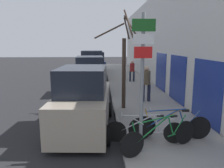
% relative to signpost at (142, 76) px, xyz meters
% --- Properties ---
extents(ground_plane, '(80.00, 80.00, 0.00)m').
position_rel_signpost_xyz_m(ground_plane, '(-1.47, 7.58, -2.20)').
color(ground_plane, black).
extents(sidewalk_curb, '(3.20, 32.00, 0.15)m').
position_rel_signpost_xyz_m(sidewalk_curb, '(1.13, 10.38, -2.13)').
color(sidewalk_curb, gray).
rests_on(sidewalk_curb, ground).
extents(building_facade, '(0.23, 32.00, 6.50)m').
position_rel_signpost_xyz_m(building_facade, '(2.88, 10.28, 1.02)').
color(building_facade, silver).
rests_on(building_facade, ground).
extents(signpost, '(0.58, 0.11, 3.59)m').
position_rel_signpost_xyz_m(signpost, '(0.00, 0.00, 0.00)').
color(signpost, gray).
rests_on(signpost, sidewalk_curb).
extents(bicycle_0, '(2.26, 1.00, 0.95)m').
position_rel_signpost_xyz_m(bicycle_0, '(0.54, 0.04, -1.65)').
color(bicycle_0, black).
rests_on(bicycle_0, sidewalk_curb).
extents(bicycle_1, '(2.31, 0.44, 0.87)m').
position_rel_signpost_xyz_m(bicycle_1, '(0.22, 0.54, -1.68)').
color(bicycle_1, black).
rests_on(bicycle_1, sidewalk_curb).
extents(bicycle_2, '(2.50, 0.44, 0.97)m').
position_rel_signpost_xyz_m(bicycle_2, '(1.01, 0.70, -1.64)').
color(bicycle_2, black).
rests_on(bicycle_2, sidewalk_curb).
extents(bicycle_3, '(2.25, 0.45, 0.90)m').
position_rel_signpost_xyz_m(bicycle_3, '(1.10, 0.86, -1.67)').
color(bicycle_3, black).
rests_on(bicycle_3, sidewalk_curb).
extents(parked_car_0, '(2.12, 4.37, 2.23)m').
position_rel_signpost_xyz_m(parked_car_0, '(-1.65, 2.08, -1.20)').
color(parked_car_0, gray).
rests_on(parked_car_0, ground).
extents(parked_car_1, '(2.09, 4.22, 2.29)m').
position_rel_signpost_xyz_m(parked_car_1, '(-1.71, 7.81, -1.16)').
color(parked_car_1, '#B2B7BC').
rests_on(parked_car_1, ground).
extents(parked_car_2, '(2.11, 4.38, 2.48)m').
position_rel_signpost_xyz_m(parked_car_2, '(-1.77, 13.05, -1.08)').
color(parked_car_2, '#51565B').
rests_on(parked_car_2, ground).
extents(parked_car_3, '(2.16, 4.45, 2.20)m').
position_rel_signpost_xyz_m(parked_car_3, '(-1.56, 18.11, -1.21)').
color(parked_car_3, navy).
rests_on(parked_car_3, ground).
extents(pedestrian_near, '(0.47, 0.40, 1.78)m').
position_rel_signpost_xyz_m(pedestrian_near, '(1.22, 5.23, -1.03)').
color(pedestrian_near, '#1E2338').
rests_on(pedestrian_near, sidewalk_curb).
extents(pedestrian_far, '(0.42, 0.36, 1.62)m').
position_rel_signpost_xyz_m(pedestrian_far, '(1.36, 11.23, -1.12)').
color(pedestrian_far, '#1E2338').
rests_on(pedestrian_far, sidewalk_curb).
extents(street_tree, '(1.88, 1.81, 4.28)m').
position_rel_signpost_xyz_m(street_tree, '(-0.04, 4.12, -0.08)').
color(street_tree, '#3D2D23').
rests_on(street_tree, sidewalk_curb).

